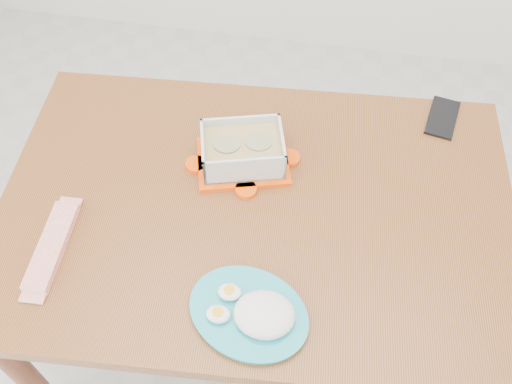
% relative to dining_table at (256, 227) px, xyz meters
% --- Properties ---
extents(ground, '(3.50, 3.50, 0.00)m').
position_rel_dining_table_xyz_m(ground, '(0.08, -0.18, -0.66)').
color(ground, '#B7B7B2').
rests_on(ground, ground).
extents(dining_table, '(1.33, 0.93, 0.75)m').
position_rel_dining_table_xyz_m(dining_table, '(0.00, 0.00, 0.00)').
color(dining_table, brown).
rests_on(dining_table, ground).
extents(food_container, '(0.27, 0.23, 0.10)m').
position_rel_dining_table_xyz_m(food_container, '(-0.06, 0.13, 0.14)').
color(food_container, '#FF4A07').
rests_on(food_container, dining_table).
extents(orange_fruit, '(0.08, 0.08, 0.08)m').
position_rel_dining_table_xyz_m(orange_fruit, '(-0.01, 0.18, 0.13)').
color(orange_fruit, orange).
rests_on(orange_fruit, dining_table).
extents(rice_plate, '(0.33, 0.33, 0.07)m').
position_rel_dining_table_xyz_m(rice_plate, '(0.05, -0.29, 0.12)').
color(rice_plate, teal).
rests_on(rice_plate, dining_table).
extents(candy_bar, '(0.07, 0.24, 0.02)m').
position_rel_dining_table_xyz_m(candy_bar, '(-0.45, -0.20, 0.10)').
color(candy_bar, red).
rests_on(candy_bar, dining_table).
extents(smartphone, '(0.10, 0.16, 0.01)m').
position_rel_dining_table_xyz_m(smartphone, '(0.46, 0.38, 0.10)').
color(smartphone, black).
rests_on(smartphone, dining_table).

